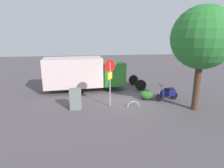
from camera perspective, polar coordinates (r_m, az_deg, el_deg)
The scene contains 8 objects.
ground_plane at distance 13.68m, azimuth 4.48°, elevation -4.97°, with size 60.00×60.00×0.00m, color #524A50.
box_truck_near at distance 15.83m, azimuth -8.05°, elevation 3.55°, with size 8.41×2.66×2.78m.
motorcycle at distance 14.10m, azimuth 16.41°, elevation -2.70°, with size 1.80×0.65×1.20m.
stop_sign at distance 11.93m, azimuth -0.64°, elevation 2.45°, with size 0.71×0.33×3.10m.
street_tree at distance 12.32m, azimuth 25.71°, elevation 12.39°, with size 3.64×3.64×6.25m.
utility_cabinet at distance 12.12m, azimuth -10.97°, elevation -4.47°, with size 0.72×0.49×1.35m, color slate.
bike_rack_hoop at distance 12.48m, azimuth 6.50°, elevation -7.00°, with size 0.85×0.85×0.05m, color #B7B7BC.
shrub_near_sign at distance 13.98m, azimuth 10.43°, elevation -3.26°, with size 1.00×0.81×0.68m, color #2B5E23.
Camera 1 is at (2.96, 12.52, 4.63)m, focal length 30.21 mm.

